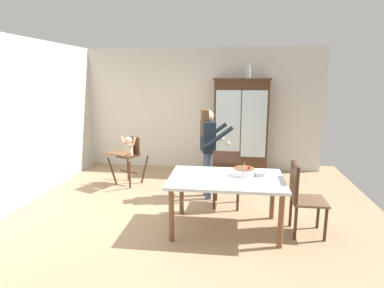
{
  "coord_description": "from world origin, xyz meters",
  "views": [
    {
      "loc": [
        0.8,
        -4.54,
        2.05
      ],
      "look_at": [
        0.07,
        0.7,
        0.95
      ],
      "focal_mm": 29.85,
      "sensor_mm": 36.0,
      "label": 1
    }
  ],
  "objects_px": {
    "birthday_cake": "(244,172)",
    "serving_bowl": "(260,174)",
    "ceramic_vase": "(248,72)",
    "dining_chair_right_end": "(301,194)",
    "dining_chair_far_side": "(227,175)",
    "china_cabinet": "(241,126)",
    "dining_table": "(226,184)",
    "adult_person": "(208,143)",
    "high_chair_with_toddler": "(128,152)"
  },
  "relations": [
    {
      "from": "china_cabinet",
      "to": "dining_chair_right_end",
      "type": "relative_size",
      "value": 2.13
    },
    {
      "from": "dining_table",
      "to": "birthday_cake",
      "type": "relative_size",
      "value": 5.52
    },
    {
      "from": "china_cabinet",
      "to": "dining_table",
      "type": "distance_m",
      "value": 2.82
    },
    {
      "from": "dining_table",
      "to": "serving_bowl",
      "type": "height_order",
      "value": "serving_bowl"
    },
    {
      "from": "china_cabinet",
      "to": "birthday_cake",
      "type": "relative_size",
      "value": 7.29
    },
    {
      "from": "china_cabinet",
      "to": "adult_person",
      "type": "bearing_deg",
      "value": -108.91
    },
    {
      "from": "adult_person",
      "to": "dining_chair_far_side",
      "type": "relative_size",
      "value": 1.59
    },
    {
      "from": "ceramic_vase",
      "to": "dining_table",
      "type": "bearing_deg",
      "value": -96.51
    },
    {
      "from": "dining_chair_far_side",
      "to": "dining_chair_right_end",
      "type": "distance_m",
      "value": 1.22
    },
    {
      "from": "dining_table",
      "to": "dining_chair_far_side",
      "type": "xyz_separation_m",
      "value": [
        -0.02,
        0.72,
        -0.1
      ]
    },
    {
      "from": "dining_table",
      "to": "adult_person",
      "type": "bearing_deg",
      "value": 106.65
    },
    {
      "from": "high_chair_with_toddler",
      "to": "dining_chair_right_end",
      "type": "distance_m",
      "value": 3.35
    },
    {
      "from": "ceramic_vase",
      "to": "dining_chair_right_end",
      "type": "xyz_separation_m",
      "value": [
        0.66,
        -2.78,
        -1.6
      ]
    },
    {
      "from": "high_chair_with_toddler",
      "to": "dining_chair_right_end",
      "type": "relative_size",
      "value": 0.99
    },
    {
      "from": "china_cabinet",
      "to": "serving_bowl",
      "type": "distance_m",
      "value": 2.66
    },
    {
      "from": "high_chair_with_toddler",
      "to": "serving_bowl",
      "type": "distance_m",
      "value": 2.82
    },
    {
      "from": "high_chair_with_toddler",
      "to": "adult_person",
      "type": "xyz_separation_m",
      "value": [
        1.59,
        -0.48,
        0.31
      ]
    },
    {
      "from": "adult_person",
      "to": "serving_bowl",
      "type": "height_order",
      "value": "adult_person"
    },
    {
      "from": "ceramic_vase",
      "to": "high_chair_with_toddler",
      "type": "xyz_separation_m",
      "value": [
        -2.26,
        -1.15,
        -1.51
      ]
    },
    {
      "from": "serving_bowl",
      "to": "china_cabinet",
      "type": "bearing_deg",
      "value": 95.39
    },
    {
      "from": "dining_chair_far_side",
      "to": "ceramic_vase",
      "type": "bearing_deg",
      "value": -97.56
    },
    {
      "from": "adult_person",
      "to": "dining_table",
      "type": "xyz_separation_m",
      "value": [
        0.35,
        -1.17,
        -0.32
      ]
    },
    {
      "from": "china_cabinet",
      "to": "dining_chair_right_end",
      "type": "bearing_deg",
      "value": -74.39
    },
    {
      "from": "china_cabinet",
      "to": "birthday_cake",
      "type": "distance_m",
      "value": 2.67
    },
    {
      "from": "dining_chair_far_side",
      "to": "china_cabinet",
      "type": "bearing_deg",
      "value": -94.54
    },
    {
      "from": "adult_person",
      "to": "birthday_cake",
      "type": "xyz_separation_m",
      "value": [
        0.58,
        -1.04,
        -0.17
      ]
    },
    {
      "from": "high_chair_with_toddler",
      "to": "ceramic_vase",
      "type": "bearing_deg",
      "value": 49.56
    },
    {
      "from": "dining_table",
      "to": "ceramic_vase",
      "type": "bearing_deg",
      "value": 83.49
    },
    {
      "from": "ceramic_vase",
      "to": "high_chair_with_toddler",
      "type": "relative_size",
      "value": 0.28
    },
    {
      "from": "china_cabinet",
      "to": "serving_bowl",
      "type": "bearing_deg",
      "value": -84.61
    },
    {
      "from": "ceramic_vase",
      "to": "dining_table",
      "type": "relative_size",
      "value": 0.17
    },
    {
      "from": "china_cabinet",
      "to": "adult_person",
      "type": "distance_m",
      "value": 1.72
    },
    {
      "from": "china_cabinet",
      "to": "dining_chair_far_side",
      "type": "bearing_deg",
      "value": -96.17
    },
    {
      "from": "dining_table",
      "to": "china_cabinet",
      "type": "bearing_deg",
      "value": 85.74
    },
    {
      "from": "high_chair_with_toddler",
      "to": "serving_bowl",
      "type": "height_order",
      "value": "high_chair_with_toddler"
    },
    {
      "from": "dining_chair_right_end",
      "to": "serving_bowl",
      "type": "bearing_deg",
      "value": 74.72
    },
    {
      "from": "serving_bowl",
      "to": "birthday_cake",
      "type": "bearing_deg",
      "value": -173.15
    },
    {
      "from": "serving_bowl",
      "to": "dining_chair_far_side",
      "type": "bearing_deg",
      "value": 129.72
    },
    {
      "from": "high_chair_with_toddler",
      "to": "serving_bowl",
      "type": "xyz_separation_m",
      "value": [
        2.39,
        -1.49,
        0.11
      ]
    },
    {
      "from": "adult_person",
      "to": "serving_bowl",
      "type": "xyz_separation_m",
      "value": [
        0.81,
        -1.01,
        -0.2
      ]
    },
    {
      "from": "dining_table",
      "to": "dining_chair_right_end",
      "type": "height_order",
      "value": "dining_chair_right_end"
    },
    {
      "from": "dining_table",
      "to": "dining_chair_far_side",
      "type": "bearing_deg",
      "value": 91.25
    },
    {
      "from": "birthday_cake",
      "to": "serving_bowl",
      "type": "distance_m",
      "value": 0.22
    },
    {
      "from": "china_cabinet",
      "to": "dining_chair_right_end",
      "type": "height_order",
      "value": "china_cabinet"
    },
    {
      "from": "dining_table",
      "to": "birthday_cake",
      "type": "bearing_deg",
      "value": 28.74
    },
    {
      "from": "ceramic_vase",
      "to": "dining_chair_right_end",
      "type": "relative_size",
      "value": 0.28
    },
    {
      "from": "adult_person",
      "to": "birthday_cake",
      "type": "relative_size",
      "value": 5.47
    },
    {
      "from": "adult_person",
      "to": "dining_chair_right_end",
      "type": "bearing_deg",
      "value": -147.55
    },
    {
      "from": "birthday_cake",
      "to": "serving_bowl",
      "type": "relative_size",
      "value": 1.56
    },
    {
      "from": "ceramic_vase",
      "to": "serving_bowl",
      "type": "height_order",
      "value": "ceramic_vase"
    }
  ]
}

